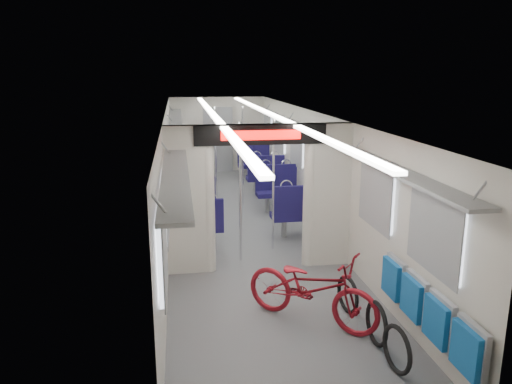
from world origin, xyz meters
TOP-DOWN VIEW (x-y plane):
  - carriage at (0.00, -0.27)m, footprint 12.00×12.02m
  - bicycle at (0.34, -3.89)m, footprint 1.75×1.64m
  - flip_bench at (1.35, -4.85)m, footprint 0.12×2.12m
  - bike_hoop_a at (0.95, -5.07)m, footprint 0.12×0.53m
  - bike_hoop_b at (0.95, -4.52)m, footprint 0.08×0.54m
  - bike_hoop_c at (0.88, -3.71)m, footprint 0.15×0.51m
  - seat_bay_near_left at (-0.93, -0.26)m, footprint 0.88×1.94m
  - seat_bay_near_right at (0.94, 0.32)m, footprint 0.94×2.23m
  - seat_bay_far_left at (-0.93, 3.32)m, footprint 0.94×2.21m
  - seat_bay_far_right at (0.93, 3.74)m, footprint 0.93×2.18m
  - stanchion_near_left at (-0.26, -1.65)m, footprint 0.04×0.04m
  - stanchion_near_right at (0.37, -1.20)m, footprint 0.04×0.04m
  - stanchion_far_left at (-0.39, 1.78)m, footprint 0.04×0.04m
  - stanchion_far_right at (0.23, 1.83)m, footprint 0.04×0.04m

SIDE VIEW (x-z plane):
  - bike_hoop_c at x=0.88m, z-range -0.03..0.48m
  - bike_hoop_a at x=0.95m, z-range -0.03..0.50m
  - bike_hoop_b at x=0.95m, z-range -0.03..0.51m
  - bicycle at x=0.34m, z-range 0.00..0.94m
  - seat_bay_near_left at x=-0.93m, z-range 0.00..1.05m
  - seat_bay_far_right at x=0.93m, z-range -0.01..1.12m
  - seat_bay_far_left at x=-0.93m, z-range -0.01..1.13m
  - seat_bay_near_right at x=0.94m, z-range -0.01..1.14m
  - flip_bench at x=1.35m, z-range 0.31..0.85m
  - stanchion_near_left at x=-0.26m, z-range 0.00..2.30m
  - stanchion_near_right at x=0.37m, z-range 0.00..2.30m
  - stanchion_far_left at x=-0.39m, z-range 0.00..2.30m
  - stanchion_far_right at x=0.23m, z-range 0.00..2.30m
  - carriage at x=0.00m, z-range 0.35..2.66m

